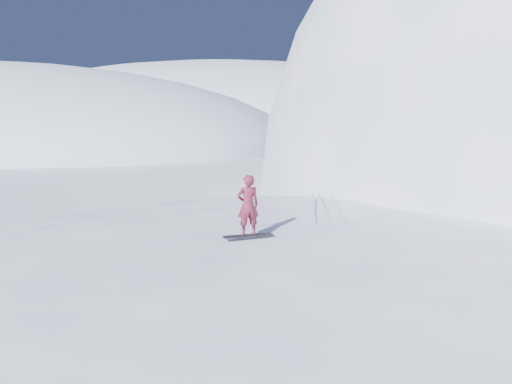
% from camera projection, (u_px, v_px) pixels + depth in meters
% --- Properties ---
extents(ground, '(400.00, 400.00, 0.00)m').
position_uv_depth(ground, '(365.00, 342.00, 12.85)').
color(ground, white).
rests_on(ground, ground).
extents(near_ridge, '(36.00, 28.00, 4.80)m').
position_uv_depth(near_ridge, '(399.00, 302.00, 15.51)').
color(near_ridge, white).
rests_on(near_ridge, ground).
extents(far_ridge_c, '(140.00, 90.00, 36.00)m').
position_uv_depth(far_ridge_c, '(211.00, 134.00, 127.50)').
color(far_ridge_c, white).
rests_on(far_ridge_c, ground).
extents(wind_bumps, '(16.00, 14.40, 1.00)m').
position_uv_depth(wind_bumps, '(347.00, 309.00, 15.01)').
color(wind_bumps, white).
rests_on(wind_bumps, ground).
extents(snowboard, '(1.38, 0.94, 0.02)m').
position_uv_depth(snowboard, '(248.00, 236.00, 14.08)').
color(snowboard, black).
rests_on(snowboard, near_ridge).
extents(snowboarder, '(0.75, 0.67, 1.72)m').
position_uv_depth(snowboarder, '(248.00, 205.00, 13.94)').
color(snowboarder, maroon).
rests_on(snowboarder, snowboard).
extents(board_tracks, '(1.85, 5.96, 0.04)m').
position_uv_depth(board_tracks, '(325.00, 207.00, 18.26)').
color(board_tracks, silver).
rests_on(board_tracks, ground).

